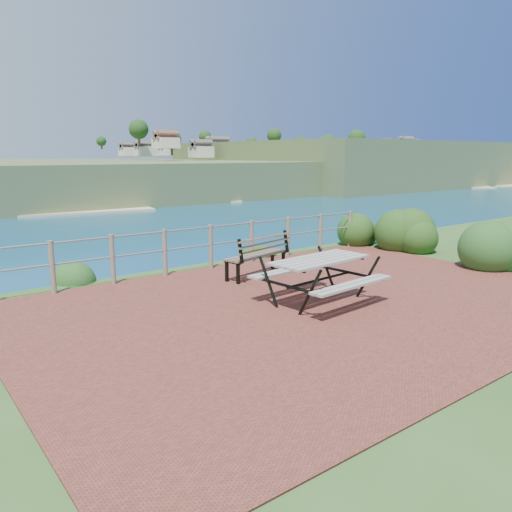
{
  "coord_description": "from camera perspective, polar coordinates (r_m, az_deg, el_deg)",
  "views": [
    {
      "loc": [
        -5.91,
        -6.06,
        2.56
      ],
      "look_at": [
        -0.52,
        0.99,
        0.75
      ],
      "focal_mm": 35.0,
      "sensor_mm": 36.0,
      "label": 1
    }
  ],
  "objects": [
    {
      "name": "shrub_right_back",
      "position": [
        12.78,
        26.09,
        -1.22
      ],
      "size": [
        1.33,
        1.33,
        1.89
      ],
      "primitive_type": "ellipsoid",
      "color": "#1C4A1D",
      "rests_on": "ground"
    },
    {
      "name": "distant_bay",
      "position": [
        274.94,
        3.27,
        10.68
      ],
      "size": [
        290.0,
        232.36,
        24.0
      ],
      "color": "#3B5229",
      "rests_on": "ground"
    },
    {
      "name": "ground",
      "position": [
        8.84,
        6.6,
        -5.39
      ],
      "size": [
        10.0,
        7.0,
        0.12
      ],
      "primitive_type": "cube",
      "color": "brown",
      "rests_on": "ground"
    },
    {
      "name": "shrub_right_front",
      "position": [
        14.33,
        17.27,
        0.71
      ],
      "size": [
        1.4,
        1.4,
        1.98
      ],
      "primitive_type": "ellipsoid",
      "color": "#143A11",
      "rests_on": "ground"
    },
    {
      "name": "park_bench",
      "position": [
        10.52,
        0.03,
        0.83
      ],
      "size": [
        1.68,
        0.76,
        0.92
      ],
      "rotation": [
        0.0,
        0.0,
        0.22
      ],
      "color": "brown",
      "rests_on": "ground"
    },
    {
      "name": "picnic_table",
      "position": [
        8.74,
        7.23,
        -2.21
      ],
      "size": [
        1.9,
        1.6,
        0.78
      ],
      "rotation": [
        0.0,
        0.0,
        0.08
      ],
      "color": "gray",
      "rests_on": "ground"
    },
    {
      "name": "shrub_lip_east",
      "position": [
        12.95,
        0.18,
        0.13
      ],
      "size": [
        0.71,
        0.71,
        0.43
      ],
      "primitive_type": "ellipsoid",
      "color": "#143A11",
      "rests_on": "ground"
    },
    {
      "name": "safety_railing",
      "position": [
        11.29,
        -5.2,
        1.34
      ],
      "size": [
        9.4,
        0.1,
        1.0
      ],
      "color": "#6B5B4C",
      "rests_on": "ground"
    },
    {
      "name": "shrub_right_edge",
      "position": [
        15.04,
        11.47,
        1.5
      ],
      "size": [
        1.22,
        1.22,
        1.74
      ],
      "primitive_type": "ellipsoid",
      "color": "#143A11",
      "rests_on": "ground"
    },
    {
      "name": "shrub_lip_west",
      "position": [
        11.05,
        -19.62,
        -2.55
      ],
      "size": [
        0.81,
        0.81,
        0.57
      ],
      "primitive_type": "ellipsoid",
      "color": "#1C4A1D",
      "rests_on": "ground"
    }
  ]
}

